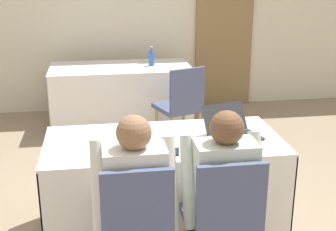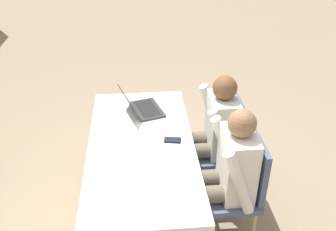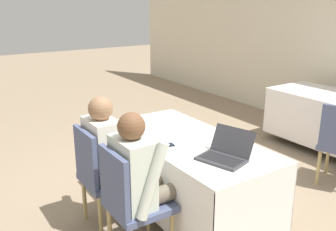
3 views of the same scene
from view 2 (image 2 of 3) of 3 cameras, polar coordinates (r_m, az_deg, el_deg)
ground_plane at (r=3.37m, az=-3.60°, el=-14.76°), size 24.00×24.00×0.00m
conference_table_near at (r=2.99m, az=-3.96°, el=-7.23°), size 1.70×0.81×0.74m
laptop at (r=3.28m, az=-3.99°, el=1.28°), size 0.43×0.41×0.21m
cell_phone at (r=2.91m, az=0.69°, el=-3.76°), size 0.10×0.14×0.01m
paper_beside_laptop at (r=2.64m, az=-2.85°, el=-8.21°), size 0.28×0.34×0.00m
chair_near_left at (r=2.92m, az=10.59°, el=-10.55°), size 0.44×0.44×0.90m
chair_near_right at (r=3.32m, az=8.35°, el=-4.51°), size 0.44×0.44×0.90m
person_checkered_shirt at (r=2.79m, az=8.84°, el=-8.29°), size 0.50×0.52×1.16m
person_white_shirt at (r=3.21m, az=6.76°, el=-2.31°), size 0.50×0.52×1.16m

